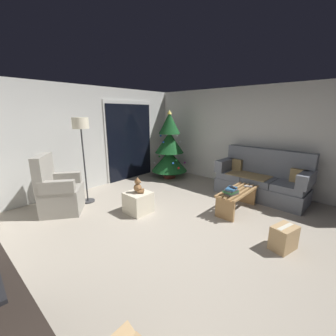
# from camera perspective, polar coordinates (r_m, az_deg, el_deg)

# --- Properties ---
(ground_plane) EXTENTS (7.00, 7.00, 0.00)m
(ground_plane) POSITION_cam_1_polar(r_m,az_deg,el_deg) (3.73, 4.01, -15.79)
(ground_plane) COLOR #9E9384
(wall_back) EXTENTS (5.72, 0.12, 2.50)m
(wall_back) POSITION_cam_1_polar(r_m,az_deg,el_deg) (5.67, -21.01, 7.18)
(wall_back) COLOR beige
(wall_back) RESTS_ON ground
(wall_right) EXTENTS (0.12, 6.00, 2.50)m
(wall_right) POSITION_cam_1_polar(r_m,az_deg,el_deg) (5.79, 22.19, 7.20)
(wall_right) COLOR beige
(wall_right) RESTS_ON ground
(patio_door_frame) EXTENTS (1.60, 0.02, 2.20)m
(patio_door_frame) POSITION_cam_1_polar(r_m,az_deg,el_deg) (6.33, -10.02, 7.20)
(patio_door_frame) COLOR silver
(patio_door_frame) RESTS_ON ground
(patio_door_glass) EXTENTS (1.50, 0.02, 2.10)m
(patio_door_glass) POSITION_cam_1_polar(r_m,az_deg,el_deg) (6.32, -9.89, 6.73)
(patio_door_glass) COLOR black
(patio_door_glass) RESTS_ON ground
(couch) EXTENTS (0.87, 1.97, 1.08)m
(couch) POSITION_cam_1_polar(r_m,az_deg,el_deg) (5.32, 23.47, -2.89)
(couch) COLOR slate
(couch) RESTS_ON ground
(coffee_table) EXTENTS (1.10, 0.40, 0.42)m
(coffee_table) POSITION_cam_1_polar(r_m,az_deg,el_deg) (4.45, 17.80, -7.34)
(coffee_table) COLOR #9E7547
(coffee_table) RESTS_ON ground
(remote_silver) EXTENTS (0.11, 0.16, 0.02)m
(remote_silver) POSITION_cam_1_polar(r_m,az_deg,el_deg) (4.66, 20.42, -4.57)
(remote_silver) COLOR #ADADB2
(remote_silver) RESTS_ON coffee_table
(remote_graphite) EXTENTS (0.16, 0.10, 0.02)m
(remote_graphite) POSITION_cam_1_polar(r_m,az_deg,el_deg) (4.41, 16.87, -5.35)
(remote_graphite) COLOR #333338
(remote_graphite) RESTS_ON coffee_table
(book_stack) EXTENTS (0.28, 0.22, 0.14)m
(book_stack) POSITION_cam_1_polar(r_m,az_deg,el_deg) (4.12, 16.32, -5.88)
(book_stack) COLOR #4C4C51
(book_stack) RESTS_ON coffee_table
(cell_phone) EXTENTS (0.13, 0.16, 0.01)m
(cell_phone) POSITION_cam_1_polar(r_m,az_deg,el_deg) (4.09, 16.69, -4.95)
(cell_phone) COLOR black
(cell_phone) RESTS_ON book_stack
(christmas_tree) EXTENTS (1.04, 1.04, 1.95)m
(christmas_tree) POSITION_cam_1_polar(r_m,az_deg,el_deg) (6.23, 0.37, 5.13)
(christmas_tree) COLOR #4C1E19
(christmas_tree) RESTS_ON ground
(armchair) EXTENTS (0.96, 0.96, 1.13)m
(armchair) POSITION_cam_1_polar(r_m,az_deg,el_deg) (4.64, -26.88, -5.70)
(armchair) COLOR gray
(armchair) RESTS_ON ground
(floor_lamp) EXTENTS (0.32, 0.32, 1.78)m
(floor_lamp) POSITION_cam_1_polar(r_m,az_deg,el_deg) (4.71, -21.97, 8.91)
(floor_lamp) COLOR #2D2D30
(floor_lamp) RESTS_ON ground
(ottoman) EXTENTS (0.44, 0.44, 0.40)m
(ottoman) POSITION_cam_1_polar(r_m,az_deg,el_deg) (4.24, -7.89, -8.97)
(ottoman) COLOR beige
(ottoman) RESTS_ON ground
(teddy_bear_chestnut) EXTENTS (0.21, 0.21, 0.29)m
(teddy_bear_chestnut) POSITION_cam_1_polar(r_m,az_deg,el_deg) (4.12, -7.89, -4.87)
(teddy_bear_chestnut) COLOR brown
(teddy_bear_chestnut) RESTS_ON ottoman
(cardboard_box_taped_mid_floor) EXTENTS (0.41, 0.33, 0.35)m
(cardboard_box_taped_mid_floor) POSITION_cam_1_polar(r_m,az_deg,el_deg) (3.57, 28.27, -15.92)
(cardboard_box_taped_mid_floor) COLOR tan
(cardboard_box_taped_mid_floor) RESTS_ON ground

